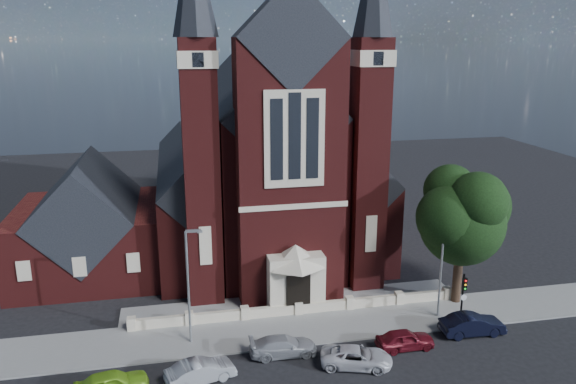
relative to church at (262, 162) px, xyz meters
name	(u,v)px	position (x,y,z in m)	size (l,w,h in m)	color
ground	(277,270)	(0.00, -7.94, -8.19)	(120.00, 120.00, 0.00)	black
pavement_strip	(304,328)	(0.00, -18.44, -8.19)	(60.00, 5.00, 0.12)	gray
forecourt_paving	(292,303)	(0.00, -14.44, -8.19)	(26.00, 3.00, 0.14)	gray
forecourt_wall	(298,315)	(0.00, -16.44, -8.19)	(24.00, 0.40, 0.90)	beige
church	(262,162)	(0.00, 0.00, 0.00)	(20.01, 34.90, 29.20)	#551716
parish_hall	(89,229)	(-16.00, -4.94, -4.17)	(12.00, 12.20, 10.24)	#551716
street_tree	(466,218)	(12.60, -17.23, -1.23)	(6.40, 6.60, 10.70)	black
street_lamp_left	(189,280)	(-7.91, -18.94, -3.59)	(1.16, 0.22, 8.09)	gray
street_lamp_right	(443,259)	(10.09, -18.94, -3.59)	(1.16, 0.22, 8.09)	gray
traffic_signal	(463,293)	(11.00, -20.52, -5.60)	(0.28, 0.42, 4.00)	black
car_lime_van	(112,383)	(-12.68, -23.71, -7.47)	(1.69, 4.20, 1.43)	#83C126
car_silver_a	(200,371)	(-7.60, -23.49, -7.50)	(1.46, 4.18, 1.38)	#9DA0A4
car_silver_b	(283,346)	(-2.18, -21.62, -7.55)	(1.79, 4.39, 1.28)	#9EA1A5
car_white_suv	(356,357)	(2.07, -23.84, -7.56)	(2.07, 4.50, 1.25)	silver
car_dark_red	(405,339)	(5.88, -22.50, -7.52)	(1.57, 3.89, 1.33)	maroon
car_navy	(472,325)	(11.21, -21.72, -7.45)	(1.57, 4.49, 1.48)	black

